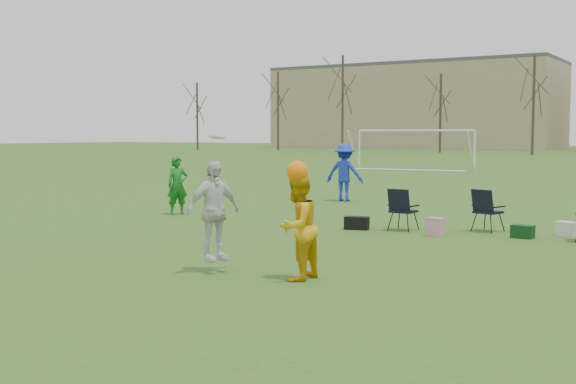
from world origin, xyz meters
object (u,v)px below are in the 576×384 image
Objects in this scene: goal_left at (415,138)px; center_contest at (260,218)px; fielder_blue at (345,172)px; fielder_green_near at (178,185)px.

center_contest is at bearing -77.07° from goal_left.
fielder_blue is 21.70m from goal_left.
fielder_green_near is 27.04m from goal_left.
fielder_blue is (2.10, 5.89, 0.15)m from fielder_green_near.
goal_left reaches higher than fielder_blue.
center_contest is 34.38m from goal_left.
goal_left is at bearing 39.19° from fielder_green_near.
fielder_blue is 0.26× the size of goal_left.
center_contest is at bearing 102.32° from fielder_blue.
goal_left is (-5.92, 20.85, 0.98)m from fielder_blue.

